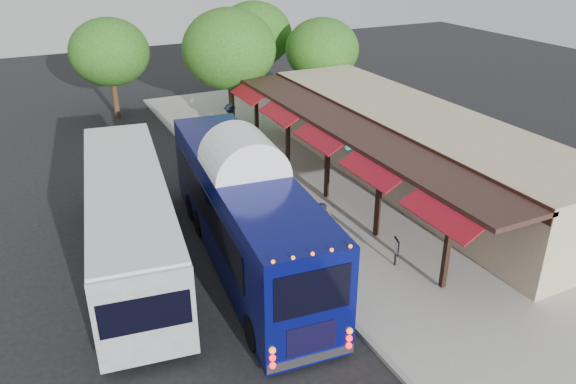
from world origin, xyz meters
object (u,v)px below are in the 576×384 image
ped_a (323,226)px  ped_d (230,120)px  coach_bus (245,208)px  city_bus (129,217)px  ped_b (236,160)px  ped_c (270,164)px  sign_board (396,248)px

ped_a → ped_d: 13.95m
ped_d → coach_bus: bearing=90.9°
city_bus → ped_b: size_ratio=7.30×
ped_b → ped_d: bearing=-115.4°
ped_c → ped_d: (0.60, 7.02, 0.11)m
ped_c → city_bus: bearing=34.0°
ped_a → sign_board: size_ratio=1.76×
ped_b → ped_c: ped_b is taller
city_bus → ped_d: size_ratio=6.70×
sign_board → ped_a: bearing=146.8°
ped_a → ped_b: ped_a is taller
city_bus → sign_board: (8.45, -4.76, -0.97)m
ped_d → ped_c: bearing=104.5°
ped_b → sign_board: 10.41m
ped_a → ped_d: ped_a is taller
city_bus → sign_board: city_bus is taller
ped_d → sign_board: size_ratio=1.75×
ped_b → ped_a: bearing=86.1°
city_bus → sign_board: size_ratio=11.72×
city_bus → ped_b: bearing=48.9°
coach_bus → ped_a: (2.85, -0.75, -1.07)m
coach_bus → sign_board: (4.64, -2.97, -1.29)m
coach_bus → ped_d: 13.87m
city_bus → ped_a: size_ratio=6.65×
ped_b → sign_board: size_ratio=1.61×
ped_b → ped_d: size_ratio=0.92×
city_bus → ped_c: city_bus is taller
ped_a → ped_c: bearing=73.0°
sign_board → ped_b: bearing=120.2°
coach_bus → ped_b: bearing=77.2°
ped_b → ped_d: 6.24m
ped_b → sign_board: bearing=95.3°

